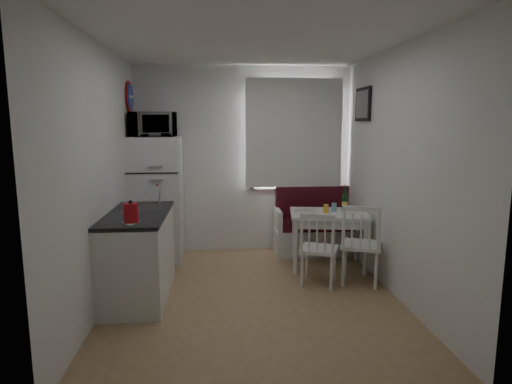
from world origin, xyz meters
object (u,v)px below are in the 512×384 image
microwave (153,124)px  chair_left (321,241)px  dining_table (329,218)px  wine_bottle (345,199)px  chair_right (364,236)px  fridge (156,199)px  kitchen_counter (139,254)px  kettle (131,213)px  bench (320,231)px

microwave → chair_left: bearing=-30.1°
dining_table → wine_bottle: (0.23, 0.10, 0.23)m
chair_right → microwave: microwave is taller
dining_table → fridge: bearing=174.5°
microwave → fridge: bearing=90.0°
kitchen_counter → dining_table: kitchen_counter is taller
fridge → kettle: size_ratio=7.53×
fridge → wine_bottle: 2.47m
bench → chair_right: (0.18, -1.30, 0.27)m
kitchen_counter → bench: size_ratio=1.02×
fridge → chair_left: bearing=-31.2°
chair_left → fridge: 2.30m
bench → kettle: (-2.22, -1.89, 0.70)m
bench → dining_table: bench is taller
wine_bottle → chair_right: bearing=-90.0°
chair_left → microwave: (-1.95, 1.13, 1.27)m
kitchen_counter → wine_bottle: kitchen_counter is taller
bench → microwave: (-2.25, -0.16, 1.49)m
bench → wine_bottle: wine_bottle is taller
bench → kettle: bearing=-139.6°
chair_left → chair_right: 0.48m
kitchen_counter → fridge: 1.30m
dining_table → kettle: (-2.17, -1.26, 0.38)m
chair_right → wine_bottle: (0.00, 0.77, 0.29)m
fridge → wine_bottle: fridge is taller
fridge → microwave: (0.00, -0.05, 0.98)m
dining_table → chair_right: bearing=-62.9°
chair_right → kettle: kettle is taller
bench → chair_right: size_ratio=2.33×
wine_bottle → kitchen_counter: bearing=-161.4°
microwave → kettle: (0.03, -1.73, -0.79)m
bench → chair_left: (-0.30, -1.29, 0.22)m
dining_table → fridge: fridge is taller
chair_left → microwave: 2.59m
dining_table → kitchen_counter: bearing=-154.1°
chair_left → kettle: 2.07m
chair_left → kettle: size_ratio=2.35×
chair_right → wine_bottle: bearing=110.6°
chair_left → fridge: fridge is taller
fridge → kitchen_counter: bearing=-90.9°
chair_right → bench: bearing=118.6°
dining_table → chair_right: 0.71m
kettle → chair_right: bearing=13.9°
kitchen_counter → chair_left: (1.97, 0.07, 0.07)m
chair_right → wine_bottle: 0.82m
bench → microwave: microwave is taller
fridge → kettle: bearing=-89.0°
bench → wine_bottle: size_ratio=4.32×
fridge → microwave: microwave is taller
kettle → wine_bottle: kettle is taller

